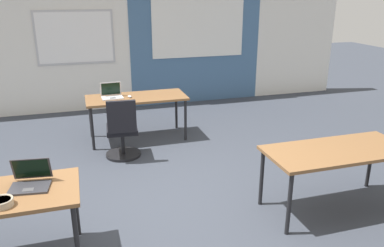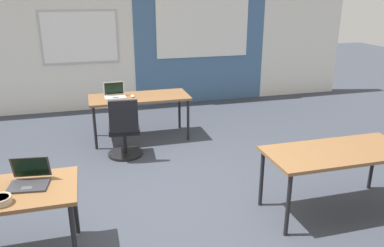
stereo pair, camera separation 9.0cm
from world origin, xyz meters
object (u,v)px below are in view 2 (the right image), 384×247
Objects in this scene: desk_near_right at (339,156)px; laptop_far_left at (115,94)px; laptop_near_left_inner at (29,179)px; chair_far_left at (124,133)px; desk_far_center at (139,100)px; mouse_far_left at (133,96)px; snack_bowl at (0,200)px.

laptop_far_left is at bearing 126.83° from desk_near_right.
laptop_near_left_inner is 2.28m from chair_far_left.
desk_far_center is 1.74× the size of chair_far_left.
mouse_far_left is (-0.11, -0.02, 0.08)m from desk_far_center.
mouse_far_left is at bearing 64.43° from snack_bowl.
laptop_near_left_inner is at bearing -116.40° from desk_far_center.
mouse_far_left is 0.58× the size of snack_bowl.
laptop_near_left_inner reaches higher than desk_far_center.
desk_near_right is 1.00× the size of desk_far_center.
laptop_near_left_inner is 3.57× the size of mouse_far_left.
laptop_far_left is 1.93× the size of snack_bowl.
laptop_near_left_inner is at bearing -114.70° from mouse_far_left.
mouse_far_left is 3.31m from snack_bowl.
mouse_far_left is 0.11× the size of chair_far_left.
mouse_far_left is (1.24, 2.70, -0.03)m from laptop_near_left_inner.
laptop_far_left is (0.97, 2.77, 0.00)m from laptop_near_left_inner.
desk_near_right is 3.11m from laptop_near_left_inner.
mouse_far_left reaches higher than desk_near_right.
laptop_far_left is at bearing 165.06° from mouse_far_left.
mouse_far_left is (-1.86, 2.78, 0.08)m from desk_near_right.
laptop_far_left reaches higher than mouse_far_left.
laptop_near_left_inner is (-3.10, 0.08, 0.11)m from desk_near_right.
laptop_near_left_inner reaches higher than chair_far_left.
laptop_far_left reaches higher than laptop_near_left_inner.
snack_bowl is at bearing -117.08° from desk_far_center.
mouse_far_left is at bearing -17.81° from laptop_far_left.
snack_bowl is (-1.54, -3.01, 0.10)m from desk_far_center.
chair_far_left is at bearing 62.23° from snack_bowl.
snack_bowl is (-1.21, -2.29, 0.38)m from chair_far_left.
desk_far_center is 0.84m from chair_far_left.
desk_near_right is 3.30m from desk_far_center.
desk_near_right is 3.56m from laptop_far_left.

